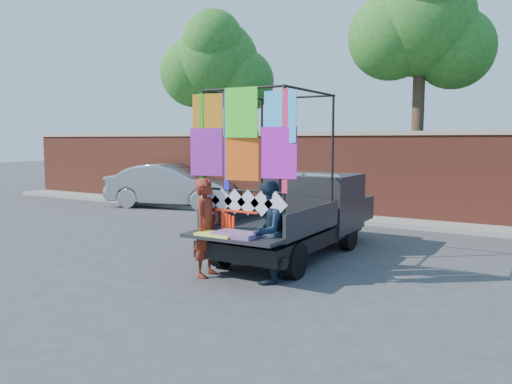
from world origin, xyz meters
The scene contains 10 objects.
ground centered at (0.00, 0.00, 0.00)m, with size 90.00×90.00×0.00m, color #38383A.
brick_wall centered at (0.00, 7.00, 1.33)m, with size 30.00×0.45×2.61m.
curb centered at (0.00, 6.30, 0.06)m, with size 30.00×1.20×0.12m, color gray.
tree_left centered at (-6.48, 8.12, 5.12)m, with size 4.20×3.30×7.05m.
tree_mid centered at (1.02, 8.12, 5.70)m, with size 4.20×3.30×7.73m.
pickup_truck centered at (0.16, 1.98, 0.81)m, with size 2.04×5.12×3.22m.
sedan centered at (-6.80, 5.93, 0.76)m, with size 1.60×4.60×1.52m, color #A3A5A9.
woman centered at (-0.47, -0.68, 0.86)m, with size 0.62×0.41×1.71m, color maroon.
man centered at (0.62, -0.48, 0.85)m, with size 0.82×0.64×1.69m, color #142033.
streamer_bundle centered at (-0.02, -0.59, 1.00)m, with size 0.84×0.05×0.58m.
Camera 1 is at (4.60, -7.54, 2.36)m, focal length 35.00 mm.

